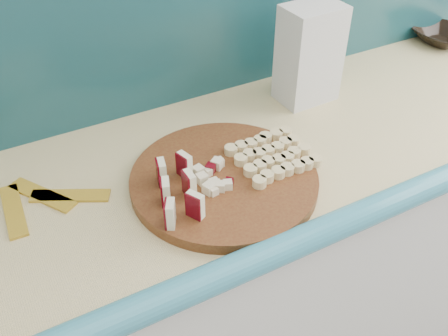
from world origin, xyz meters
TOP-DOWN VIEW (x-y plane):
  - kitchen_counter at (0.10, 1.50)m, footprint 2.20×0.63m
  - backsplash at (0.10, 1.79)m, footprint 2.20×0.02m
  - cutting_board at (-0.02, 1.42)m, footprint 0.41×0.41m
  - apple_wedges at (-0.14, 1.40)m, footprint 0.10×0.16m
  - apple_chunks at (-0.05, 1.42)m, footprint 0.06×0.06m
  - banana_slices at (0.10, 1.42)m, footprint 0.18×0.15m
  - brown_bowl at (0.95, 1.71)m, footprint 0.19×0.19m
  - flour_bag at (0.35, 1.63)m, footprint 0.15×0.11m
  - banana_peel at (-0.38, 1.55)m, footprint 0.22×0.18m

SIDE VIEW (x-z plane):
  - kitchen_counter at x=0.10m, z-range 0.00..0.91m
  - banana_peel at x=-0.38m, z-range 0.91..0.92m
  - cutting_board at x=-0.02m, z-range 0.91..0.94m
  - brown_bowl at x=0.95m, z-range 0.91..0.95m
  - banana_slices at x=0.10m, z-range 0.94..0.95m
  - apple_chunks at x=-0.05m, z-range 0.94..0.96m
  - apple_wedges at x=-0.14m, z-range 0.94..0.99m
  - flour_bag at x=0.35m, z-range 0.91..1.17m
  - backsplash at x=0.10m, z-range 0.91..1.41m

